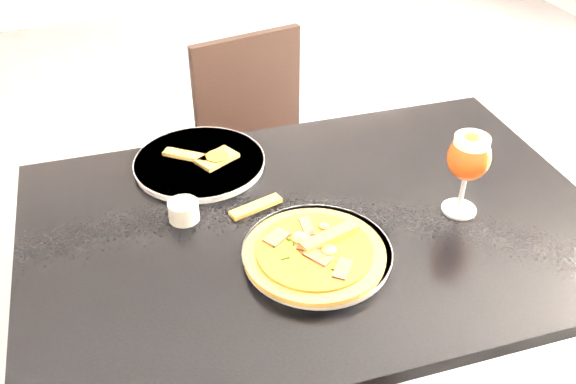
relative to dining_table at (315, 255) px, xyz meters
name	(u,v)px	position (x,y,z in m)	size (l,w,h in m)	color
ground	(359,318)	(0.31, 0.34, -0.66)	(6.00, 6.00, 0.00)	#555658
dining_table	(315,255)	(0.00, 0.00, 0.00)	(1.23, 0.85, 0.75)	black
chair_far	(265,157)	(0.10, 0.70, -0.20)	(0.44, 0.44, 0.83)	black
plate_main	(317,253)	(-0.04, -0.10, 0.10)	(0.29, 0.29, 0.02)	silver
pizza	(315,252)	(-0.05, -0.11, 0.11)	(0.27, 0.27, 0.03)	olive
plate_second	(200,163)	(-0.18, 0.29, 0.10)	(0.30, 0.30, 0.02)	silver
crust_scraps	(207,157)	(-0.16, 0.28, 0.11)	(0.17, 0.13, 0.01)	olive
loose_crust	(256,207)	(-0.11, 0.09, 0.09)	(0.12, 0.03, 0.01)	olive
sauce_cup	(184,210)	(-0.26, 0.10, 0.11)	(0.06, 0.06, 0.04)	beige
beer_glass	(469,158)	(0.30, -0.06, 0.22)	(0.09, 0.09, 0.19)	#B8BBC1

